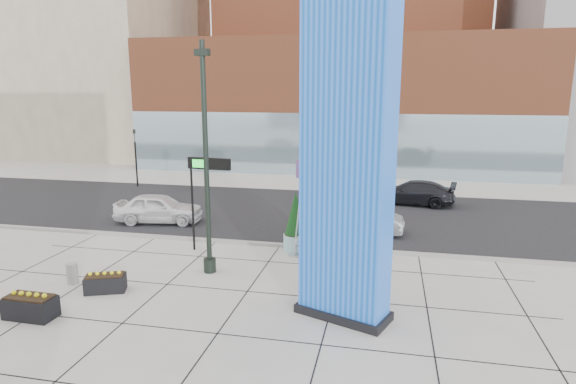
% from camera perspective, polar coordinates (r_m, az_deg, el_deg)
% --- Properties ---
extents(ground, '(160.00, 160.00, 0.00)m').
position_cam_1_polar(ground, '(18.22, -6.98, -10.12)').
color(ground, '#9E9991').
rests_on(ground, ground).
extents(street_asphalt, '(80.00, 12.00, 0.02)m').
position_cam_1_polar(street_asphalt, '(27.39, -0.24, -2.38)').
color(street_asphalt, black).
rests_on(street_asphalt, ground).
extents(curb_edge, '(80.00, 0.30, 0.12)m').
position_cam_1_polar(curb_edge, '(21.78, -3.58, -6.11)').
color(curb_edge, gray).
rests_on(curb_edge, ground).
extents(tower_podium, '(34.00, 10.00, 11.00)m').
position_cam_1_polar(tower_podium, '(43.19, 5.91, 10.24)').
color(tower_podium, '#994B2C').
rests_on(tower_podium, ground).
extents(tower_glass_front, '(34.00, 0.60, 5.00)m').
position_cam_1_polar(tower_glass_front, '(38.64, 5.05, 5.59)').
color(tower_glass_front, '#8CA5B2').
rests_on(tower_glass_front, ground).
extents(blue_pylon, '(3.08, 2.20, 9.39)m').
position_cam_1_polar(blue_pylon, '(14.01, 6.96, 2.46)').
color(blue_pylon, blue).
rests_on(blue_pylon, ground).
extents(lamp_post, '(0.56, 0.47, 8.54)m').
position_cam_1_polar(lamp_post, '(17.96, -9.60, 1.14)').
color(lamp_post, black).
rests_on(lamp_post, ground).
extents(public_art_sculpture, '(2.21, 1.53, 4.56)m').
position_cam_1_polar(public_art_sculpture, '(19.95, 3.27, -4.41)').
color(public_art_sculpture, '#BBBDC0').
rests_on(public_art_sculpture, ground).
extents(concrete_bollard, '(0.39, 0.39, 0.77)m').
position_cam_1_polar(concrete_bollard, '(19.14, -24.20, -8.79)').
color(concrete_bollard, gray).
rests_on(concrete_bollard, ground).
extents(overhead_street_sign, '(1.92, 0.40, 4.07)m').
position_cam_1_polar(overhead_street_sign, '(20.42, -9.63, 2.45)').
color(overhead_street_sign, black).
rests_on(overhead_street_sign, ground).
extents(round_planter_east, '(0.92, 0.92, 2.31)m').
position_cam_1_polar(round_planter_east, '(18.66, 8.34, -6.03)').
color(round_planter_east, '#9BCDD1').
rests_on(round_planter_east, ground).
extents(round_planter_mid, '(1.04, 1.04, 2.60)m').
position_cam_1_polar(round_planter_mid, '(20.31, 4.79, -4.03)').
color(round_planter_mid, '#9BCDD1').
rests_on(round_planter_mid, ground).
extents(round_planter_west, '(1.05, 1.05, 2.61)m').
position_cam_1_polar(round_planter_west, '(20.67, 0.90, -3.69)').
color(round_planter_west, '#9BCDD1').
rests_on(round_planter_west, ground).
extents(box_planter_north, '(1.48, 1.10, 0.73)m').
position_cam_1_polar(box_planter_north, '(18.02, -20.83, -9.96)').
color(box_planter_north, black).
rests_on(box_planter_north, ground).
extents(box_planter_south, '(1.55, 0.80, 0.84)m').
position_cam_1_polar(box_planter_south, '(17.01, -28.23, -11.79)').
color(box_planter_south, black).
rests_on(box_planter_south, ground).
extents(car_white_west, '(4.73, 2.50, 1.53)m').
position_cam_1_polar(car_white_west, '(25.96, -15.08, -1.90)').
color(car_white_west, white).
rests_on(car_white_west, ground).
extents(car_silver_mid, '(4.33, 1.94, 1.38)m').
position_cam_1_polar(car_silver_mid, '(23.69, 8.55, -3.13)').
color(car_silver_mid, '#94979A').
rests_on(car_silver_mid, ground).
extents(car_dark_east, '(5.21, 2.78, 1.44)m').
position_cam_1_polar(car_dark_east, '(30.05, 14.57, -0.08)').
color(car_dark_east, black).
rests_on(car_dark_east, ground).
extents(traffic_signal, '(0.15, 0.18, 4.10)m').
position_cam_1_polar(traffic_signal, '(35.86, -17.61, 4.24)').
color(traffic_signal, black).
rests_on(traffic_signal, ground).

